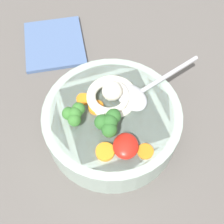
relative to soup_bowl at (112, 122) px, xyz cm
name	(u,v)px	position (x,y,z in cm)	size (l,w,h in cm)	color
table_slab	(96,126)	(-2.04, -3.23, -5.65)	(98.59, 98.59, 4.45)	#5B5651
soup_bowl	(112,122)	(0.00, 0.00, 0.00)	(23.39, 23.39, 6.63)	#9EB2A3
noodle_pile	(111,95)	(-2.58, -0.28, 4.40)	(9.55, 9.36, 3.84)	silver
soup_spoon	(138,93)	(-3.52, 4.21, 4.00)	(13.64, 15.38, 1.60)	#B7B7BC
chili_sauce_dollop	(126,146)	(6.40, 2.51, 4.18)	(4.34, 3.91, 1.95)	red
broccoli_floret_right	(109,123)	(3.35, -0.26, 5.54)	(4.72, 4.06, 3.73)	#7A9E60
broccoli_floret_near_spoon	(74,114)	(2.02, -5.77, 5.23)	(4.10, 3.52, 3.24)	#7A9E60
carrot_slice_beside_noodles	(83,98)	(-2.24, -5.03, 3.46)	(2.23, 2.23, 0.52)	orange
carrot_slice_far	(96,107)	(-0.48, -2.69, 3.57)	(2.56, 2.56, 0.74)	orange
carrot_slice_front	(145,151)	(6.74, 5.54, 3.41)	(2.50, 2.50, 0.42)	orange
carrot_slice_center	(105,152)	(7.31, -0.53, 3.59)	(2.89, 2.89, 0.77)	orange
folded_napkin	(54,43)	(-20.88, -14.39, -3.02)	(14.91, 12.79, 0.80)	#4C6693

